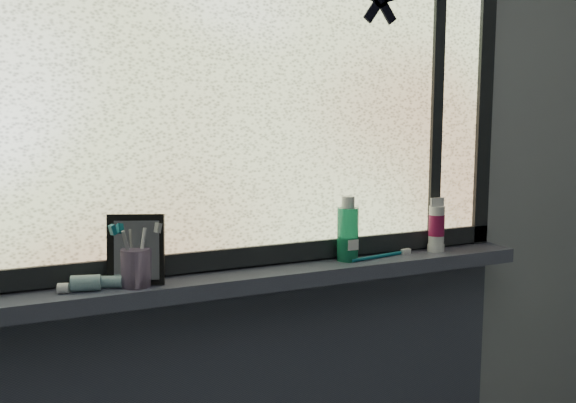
# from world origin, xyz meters

# --- Properties ---
(wall_back) EXTENTS (3.00, 0.01, 2.50)m
(wall_back) POSITION_xyz_m (0.00, 1.30, 1.25)
(wall_back) COLOR #9EA3A8
(wall_back) RESTS_ON ground
(windowsill) EXTENTS (1.62, 0.14, 0.04)m
(windowsill) POSITION_xyz_m (0.00, 1.23, 1.00)
(windowsill) COLOR #44485B
(windowsill) RESTS_ON wall_back
(window_pane) EXTENTS (1.50, 0.01, 1.00)m
(window_pane) POSITION_xyz_m (0.00, 1.28, 1.53)
(window_pane) COLOR silver
(window_pane) RESTS_ON wall_back
(frame_bottom) EXTENTS (1.60, 0.03, 0.05)m
(frame_bottom) POSITION_xyz_m (0.00, 1.28, 1.05)
(frame_bottom) COLOR black
(frame_bottom) RESTS_ON windowsill
(frame_right) EXTENTS (0.05, 0.03, 1.10)m
(frame_right) POSITION_xyz_m (0.78, 1.28, 1.53)
(frame_right) COLOR black
(frame_right) RESTS_ON wall_back
(frame_mullion) EXTENTS (0.03, 0.03, 1.00)m
(frame_mullion) POSITION_xyz_m (0.60, 1.28, 1.53)
(frame_mullion) COLOR black
(frame_mullion) RESTS_ON wall_back
(starfish_sticker) EXTENTS (0.15, 0.02, 0.15)m
(starfish_sticker) POSITION_xyz_m (0.40, 1.27, 1.72)
(starfish_sticker) COLOR black
(starfish_sticker) RESTS_ON window_pane
(vanity_mirror) EXTENTS (0.15, 0.11, 0.16)m
(vanity_mirror) POSITION_xyz_m (-0.28, 1.23, 1.10)
(vanity_mirror) COLOR black
(vanity_mirror) RESTS_ON windowsill
(toothpaste_tube) EXTENTS (0.21, 0.10, 0.04)m
(toothpaste_tube) POSITION_xyz_m (-0.38, 1.22, 1.04)
(toothpaste_tube) COLOR silver
(toothpaste_tube) RESTS_ON windowsill
(toothbrush_cup) EXTENTS (0.09, 0.09, 0.09)m
(toothbrush_cup) POSITION_xyz_m (-0.29, 1.21, 1.06)
(toothbrush_cup) COLOR #C59ED1
(toothbrush_cup) RESTS_ON windowsill
(toothbrush_lying) EXTENTS (0.23, 0.06, 0.02)m
(toothbrush_lying) POSITION_xyz_m (0.38, 1.22, 1.03)
(toothbrush_lying) COLOR #0C5D72
(toothbrush_lying) RESTS_ON windowsill
(mouthwash_bottle) EXTENTS (0.06, 0.06, 0.14)m
(mouthwash_bottle) POSITION_xyz_m (0.29, 1.24, 1.11)
(mouthwash_bottle) COLOR #1D9968
(mouthwash_bottle) RESTS_ON windowsill
(cream_tube) EXTENTS (0.05, 0.05, 0.11)m
(cream_tube) POSITION_xyz_m (0.58, 1.23, 1.10)
(cream_tube) COLOR silver
(cream_tube) RESTS_ON windowsill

